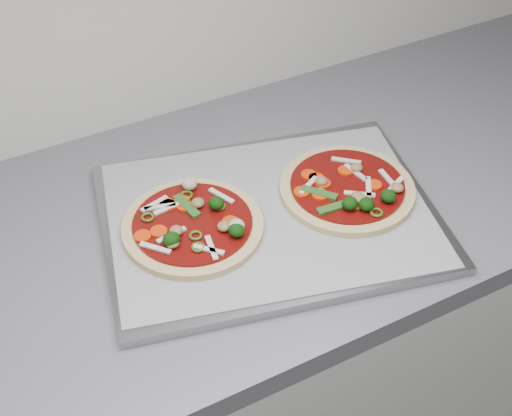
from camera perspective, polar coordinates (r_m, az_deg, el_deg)
name	(u,v)px	position (r m, az deg, el deg)	size (l,w,h in m)	color
base_cabinet	(226,389)	(1.47, -2.43, -14.25)	(3.60, 0.60, 0.86)	silver
countertop	(218,226)	(1.13, -3.08, -1.43)	(3.60, 0.60, 0.04)	slate
baking_tray	(269,217)	(1.10, 1.05, -0.75)	(0.51, 0.37, 0.02)	gray
parchment	(269,213)	(1.09, 1.06, -0.40)	(0.48, 0.35, 0.00)	gray
pizza_left	(193,225)	(1.06, -5.03, -1.34)	(0.29, 0.29, 0.04)	tan
pizza_right	(348,189)	(1.13, 7.37, 1.53)	(0.24, 0.24, 0.04)	tan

